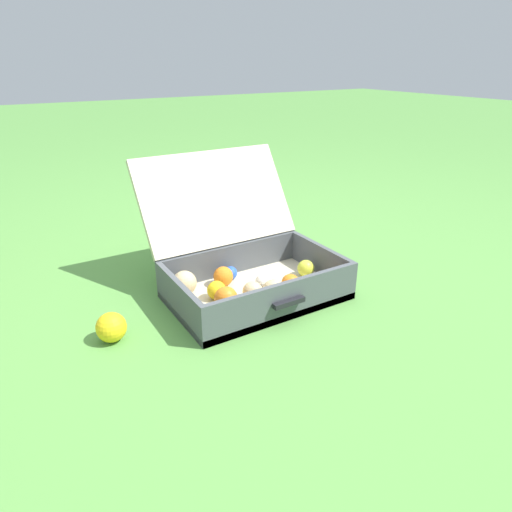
# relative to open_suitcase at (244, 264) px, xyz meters

# --- Properties ---
(ground_plane) EXTENTS (16.00, 16.00, 0.00)m
(ground_plane) POSITION_rel_open_suitcase_xyz_m (0.06, -0.09, -0.10)
(ground_plane) COLOR #569342
(open_suitcase) EXTENTS (0.57, 0.60, 0.44)m
(open_suitcase) POSITION_rel_open_suitcase_xyz_m (0.00, 0.00, 0.00)
(open_suitcase) COLOR beige
(open_suitcase) RESTS_ON ground
(stray_ball_on_grass) EXTENTS (0.09, 0.09, 0.09)m
(stray_ball_on_grass) POSITION_rel_open_suitcase_xyz_m (-0.49, -0.07, -0.06)
(stray_ball_on_grass) COLOR yellow
(stray_ball_on_grass) RESTS_ON ground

